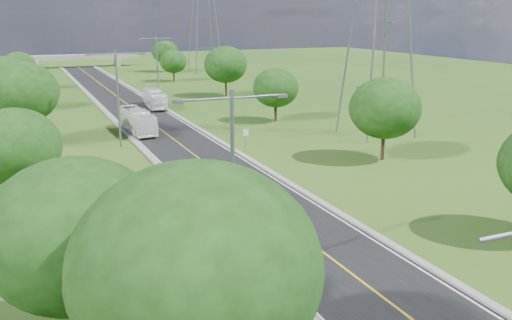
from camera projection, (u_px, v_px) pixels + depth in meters
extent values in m
plane|color=#214E16|center=(147.00, 119.00, 75.01)|extent=(260.00, 260.00, 0.00)
cube|color=black|center=(137.00, 112.00, 80.35)|extent=(8.00, 150.00, 0.06)
cube|color=gray|center=(107.00, 113.00, 78.72)|extent=(0.50, 150.00, 0.22)
cube|color=gray|center=(167.00, 109.00, 81.94)|extent=(0.50, 150.00, 0.22)
cylinder|color=slate|center=(246.00, 140.00, 57.08)|extent=(0.08, 0.08, 2.40)
cube|color=white|center=(246.00, 133.00, 56.85)|extent=(0.55, 0.04, 0.70)
cube|color=gray|center=(36.00, 65.00, 142.25)|extent=(1.20, 3.00, 2.00)
cube|color=gray|center=(117.00, 62.00, 149.82)|extent=(1.20, 3.00, 2.00)
cube|color=gray|center=(77.00, 57.00, 145.63)|extent=(30.00, 3.00, 1.20)
cylinder|color=slate|center=(233.00, 188.00, 28.72)|extent=(0.22, 0.22, 10.00)
cylinder|color=slate|center=(204.00, 99.00, 27.04)|extent=(2.80, 0.12, 0.12)
cylinder|color=slate|center=(258.00, 96.00, 28.10)|extent=(2.80, 0.12, 0.12)
cube|color=slate|center=(178.00, 102.00, 26.56)|extent=(0.50, 0.25, 0.18)
cube|color=slate|center=(282.00, 96.00, 28.60)|extent=(0.50, 0.25, 0.18)
cylinder|color=slate|center=(118.00, 100.00, 58.12)|extent=(0.22, 0.22, 10.00)
cylinder|color=slate|center=(101.00, 54.00, 56.44)|extent=(2.80, 0.12, 0.12)
cylinder|color=slate|center=(129.00, 53.00, 57.50)|extent=(2.80, 0.12, 0.12)
cube|color=slate|center=(88.00, 55.00, 55.96)|extent=(0.50, 0.25, 0.18)
cube|color=slate|center=(142.00, 54.00, 58.00)|extent=(0.50, 0.25, 0.18)
cylinder|color=slate|center=(157.00, 68.00, 92.07)|extent=(0.22, 0.22, 10.00)
cylinder|color=slate|center=(148.00, 39.00, 90.38)|extent=(2.80, 0.12, 0.12)
cylinder|color=slate|center=(165.00, 38.00, 91.44)|extent=(2.80, 0.12, 0.12)
cube|color=slate|center=(139.00, 39.00, 89.90)|extent=(0.50, 0.25, 0.18)
cube|color=slate|center=(173.00, 39.00, 91.95)|extent=(0.50, 0.25, 0.18)
ellipsoid|color=#1A390F|center=(76.00, 234.00, 22.06)|extent=(7.14, 7.14, 6.07)
cylinder|color=black|center=(20.00, 192.00, 40.10)|extent=(0.36, 0.36, 2.70)
ellipsoid|color=#1A390F|center=(15.00, 146.00, 39.28)|extent=(6.30, 6.30, 5.36)
cylinder|color=black|center=(25.00, 130.00, 60.02)|extent=(0.36, 0.36, 3.24)
ellipsoid|color=#1A390F|center=(22.00, 92.00, 59.02)|extent=(7.56, 7.56, 6.43)
cylinder|color=black|center=(5.00, 101.00, 80.68)|extent=(0.36, 0.36, 2.88)
ellipsoid|color=#1A390F|center=(3.00, 76.00, 79.80)|extent=(6.72, 6.72, 5.71)
cylinder|color=black|center=(21.00, 83.00, 103.06)|extent=(0.36, 0.36, 2.52)
ellipsoid|color=#1A390F|center=(19.00, 66.00, 102.29)|extent=(5.88, 5.88, 5.00)
ellipsoid|color=#1A390F|center=(196.00, 268.00, 17.70)|extent=(7.98, 7.98, 6.78)
cylinder|color=black|center=(383.00, 145.00, 53.98)|extent=(0.36, 0.36, 2.88)
ellipsoid|color=#1A390F|center=(385.00, 108.00, 53.10)|extent=(6.72, 6.72, 5.71)
cylinder|color=black|center=(275.00, 112.00, 73.25)|extent=(0.36, 0.36, 2.52)
ellipsoid|color=#1A390F|center=(276.00, 88.00, 72.48)|extent=(5.88, 5.88, 5.00)
cylinder|color=black|center=(226.00, 87.00, 95.32)|extent=(0.36, 0.36, 3.06)
ellipsoid|color=#1A390F|center=(226.00, 65.00, 94.38)|extent=(7.14, 7.14, 6.07)
cylinder|color=black|center=(174.00, 76.00, 115.85)|extent=(0.36, 0.36, 2.34)
ellipsoid|color=#1A390F|center=(173.00, 61.00, 115.13)|extent=(5.46, 5.46, 4.64)
cylinder|color=black|center=(166.00, 66.00, 134.94)|extent=(0.36, 0.36, 2.70)
ellipsoid|color=#1A390F|center=(166.00, 52.00, 134.12)|extent=(6.30, 6.30, 5.36)
imported|color=white|center=(155.00, 99.00, 83.50)|extent=(2.95, 9.52, 2.61)
imported|color=white|center=(137.00, 121.00, 66.27)|extent=(2.64, 9.82, 2.71)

